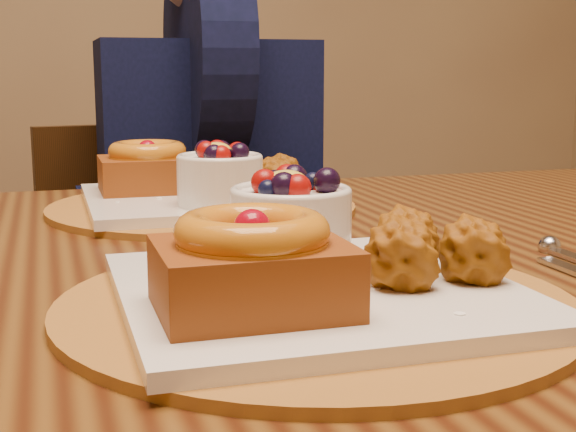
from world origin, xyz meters
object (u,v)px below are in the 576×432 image
object	(u,v)px
diner	(208,139)
chair_far	(161,324)
place_setting_near	(310,269)
dining_table	(245,322)
place_setting_far	(200,188)

from	to	relation	value
diner	chair_far	bearing A→B (deg)	141.33
place_setting_near	chair_far	xyz separation A→B (m)	(0.01, 0.91, -0.33)
dining_table	place_setting_far	bearing A→B (deg)	90.96
place_setting_far	chair_far	distance (m)	0.59
dining_table	diner	size ratio (longest dim) A/B	2.12
place_setting_far	diner	bearing A→B (deg)	77.58
place_setting_far	diner	distance (m)	0.46
place_setting_near	chair_far	distance (m)	0.97
dining_table	place_setting_near	world-z (taller)	place_setting_near
place_setting_far	diner	world-z (taller)	diner
dining_table	chair_far	distance (m)	0.73
dining_table	diner	xyz separation A→B (m)	(0.09, 0.66, 0.13)
chair_far	place_setting_far	bearing A→B (deg)	-100.17
place_setting_near	place_setting_far	size ratio (longest dim) A/B	1.00
dining_table	place_setting_near	distance (m)	0.24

